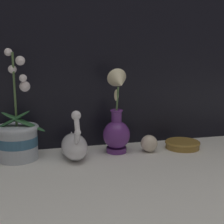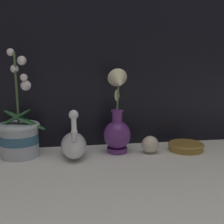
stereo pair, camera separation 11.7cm
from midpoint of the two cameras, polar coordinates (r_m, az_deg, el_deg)
The scene contains 6 objects.
ground_plane at distance 1.09m, azimuth -2.08°, elevation -9.91°, with size 2.80×2.80×0.00m, color silver.
orchid_potted_plant at distance 1.20m, azimuth -19.61°, elevation -4.38°, with size 0.21×0.16×0.40m.
swan_figurine at distance 1.17m, azimuth -9.79°, elevation -5.97°, with size 0.10×0.21×0.19m.
blue_vase at distance 1.20m, azimuth -1.88°, elevation -2.22°, with size 0.11×0.13×0.33m.
glass_sphere at distance 1.24m, azimuth 4.10°, elevation -5.78°, with size 0.07×0.07×0.07m.
amber_dish at distance 1.31m, azimuth 10.26°, elevation -5.81°, with size 0.14×0.14×0.03m.
Camera 1 is at (-0.28, -0.99, 0.38)m, focal length 50.00 mm.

